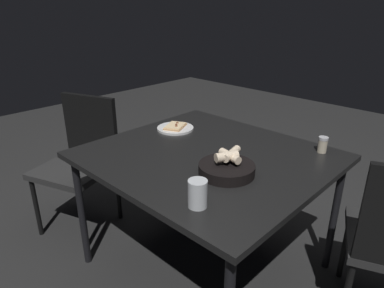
{
  "coord_description": "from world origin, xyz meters",
  "views": [
    {
      "loc": [
        -1.24,
        -1.08,
        1.46
      ],
      "look_at": [
        -0.07,
        0.05,
        0.79
      ],
      "focal_mm": 32.07,
      "sensor_mm": 36.0,
      "label": 1
    }
  ],
  "objects_px": {
    "pizza_plate": "(175,128)",
    "chair_near": "(82,154)",
    "beer_glass": "(198,195)",
    "bread_basket": "(227,167)",
    "pepper_shaker": "(322,145)",
    "dining_table": "(207,163)"
  },
  "relations": [
    {
      "from": "chair_near",
      "to": "dining_table",
      "type": "bearing_deg",
      "value": -75.22
    },
    {
      "from": "pepper_shaker",
      "to": "bread_basket",
      "type": "bearing_deg",
      "value": 159.31
    },
    {
      "from": "dining_table",
      "to": "pizza_plate",
      "type": "xyz_separation_m",
      "value": [
        0.14,
        0.4,
        0.06
      ]
    },
    {
      "from": "dining_table",
      "to": "beer_glass",
      "type": "xyz_separation_m",
      "value": [
        -0.4,
        -0.3,
        0.1
      ]
    },
    {
      "from": "bread_basket",
      "to": "beer_glass",
      "type": "relative_size",
      "value": 2.32
    },
    {
      "from": "pizza_plate",
      "to": "chair_near",
      "type": "distance_m",
      "value": 0.68
    },
    {
      "from": "beer_glass",
      "to": "pepper_shaker",
      "type": "bearing_deg",
      "value": -7.98
    },
    {
      "from": "dining_table",
      "to": "bread_basket",
      "type": "relative_size",
      "value": 4.55
    },
    {
      "from": "pizza_plate",
      "to": "bread_basket",
      "type": "height_order",
      "value": "bread_basket"
    },
    {
      "from": "bread_basket",
      "to": "pepper_shaker",
      "type": "distance_m",
      "value": 0.58
    },
    {
      "from": "pizza_plate",
      "to": "beer_glass",
      "type": "relative_size",
      "value": 2.04
    },
    {
      "from": "bread_basket",
      "to": "chair_near",
      "type": "relative_size",
      "value": 0.29
    },
    {
      "from": "dining_table",
      "to": "beer_glass",
      "type": "height_order",
      "value": "beer_glass"
    },
    {
      "from": "pizza_plate",
      "to": "dining_table",
      "type": "bearing_deg",
      "value": -109.83
    },
    {
      "from": "bread_basket",
      "to": "pepper_shaker",
      "type": "bearing_deg",
      "value": -20.69
    },
    {
      "from": "dining_table",
      "to": "chair_near",
      "type": "height_order",
      "value": "chair_near"
    },
    {
      "from": "pizza_plate",
      "to": "pepper_shaker",
      "type": "bearing_deg",
      "value": -70.27
    },
    {
      "from": "bread_basket",
      "to": "chair_near",
      "type": "distance_m",
      "value": 1.16
    },
    {
      "from": "bread_basket",
      "to": "beer_glass",
      "type": "distance_m",
      "value": 0.31
    },
    {
      "from": "pizza_plate",
      "to": "bread_basket",
      "type": "distance_m",
      "value": 0.66
    },
    {
      "from": "pizza_plate",
      "to": "bread_basket",
      "type": "xyz_separation_m",
      "value": [
        -0.25,
        -0.61,
        0.02
      ]
    },
    {
      "from": "beer_glass",
      "to": "chair_near",
      "type": "height_order",
      "value": "chair_near"
    }
  ]
}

